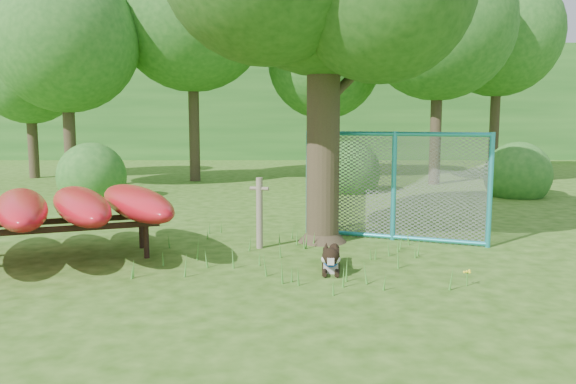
{
  "coord_description": "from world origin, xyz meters",
  "views": [
    {
      "loc": [
        0.19,
        -7.29,
        2.09
      ],
      "look_at": [
        0.2,
        1.2,
        1.0
      ],
      "focal_mm": 35.0,
      "sensor_mm": 36.0,
      "label": 1
    }
  ],
  "objects": [
    {
      "name": "bg_tree_c",
      "position": [
        1.5,
        13.0,
        4.11
      ],
      "size": [
        4.0,
        4.0,
        6.12
      ],
      "color": "#32291B",
      "rests_on": "ground"
    },
    {
      "name": "bg_tree_b",
      "position": [
        -3.0,
        12.0,
        5.61
      ],
      "size": [
        5.2,
        5.2,
        8.22
      ],
      "color": "#32291B",
      "rests_on": "ground"
    },
    {
      "name": "kayak_rack",
      "position": [
        -3.32,
        0.95,
        0.81
      ],
      "size": [
        4.32,
        3.88,
        1.06
      ],
      "rotation": [
        0.0,
        0.0,
        0.35
      ],
      "color": "black",
      "rests_on": "ground"
    },
    {
      "name": "wooded_hillside",
      "position": [
        0.0,
        28.0,
        3.0
      ],
      "size": [
        80.0,
        12.0,
        6.0
      ],
      "primitive_type": "cube",
      "color": "#24601F",
      "rests_on": "ground"
    },
    {
      "name": "shrub_left",
      "position": [
        -5.0,
        7.5,
        0.0
      ],
      "size": [
        1.8,
        1.8,
        1.8
      ],
      "primitive_type": "sphere",
      "color": "#24601F",
      "rests_on": "ground"
    },
    {
      "name": "shrub_right",
      "position": [
        6.5,
        8.0,
        0.0
      ],
      "size": [
        1.8,
        1.8,
        1.8
      ],
      "primitive_type": "sphere",
      "color": "#24601F",
      "rests_on": "ground"
    },
    {
      "name": "husky_dog",
      "position": [
        0.8,
        0.35,
        0.16
      ],
      "size": [
        0.32,
        1.03,
        0.46
      ],
      "rotation": [
        0.0,
        0.0,
        -0.08
      ],
      "color": "black",
      "rests_on": "ground"
    },
    {
      "name": "bg_tree_d",
      "position": [
        5.0,
        11.0,
        5.08
      ],
      "size": [
        4.8,
        4.8,
        7.5
      ],
      "color": "#32291B",
      "rests_on": "ground"
    },
    {
      "name": "bg_tree_e",
      "position": [
        8.0,
        14.0,
        5.23
      ],
      "size": [
        4.6,
        4.6,
        7.55
      ],
      "color": "#32291B",
      "rests_on": "ground"
    },
    {
      "name": "bg_tree_f",
      "position": [
        -9.0,
        13.0,
        3.73
      ],
      "size": [
        3.6,
        3.6,
        5.55
      ],
      "color": "#32291B",
      "rests_on": "ground"
    },
    {
      "name": "wildflower_clump",
      "position": [
        2.47,
        -0.38,
        0.17
      ],
      "size": [
        0.1,
        0.08,
        0.21
      ],
      "rotation": [
        0.0,
        0.0,
        0.15
      ],
      "color": "#448A2D",
      "rests_on": "ground"
    },
    {
      "name": "wooden_post",
      "position": [
        -0.27,
        1.74,
        0.62
      ],
      "size": [
        0.32,
        0.15,
        1.17
      ],
      "rotation": [
        0.0,
        0.0,
        -0.28
      ],
      "color": "#716655",
      "rests_on": "ground"
    },
    {
      "name": "bg_tree_a",
      "position": [
        -6.5,
        10.0,
        4.48
      ],
      "size": [
        4.4,
        4.4,
        6.7
      ],
      "color": "#32291B",
      "rests_on": "ground"
    },
    {
      "name": "shrub_mid",
      "position": [
        2.0,
        9.0,
        0.0
      ],
      "size": [
        1.8,
        1.8,
        1.8
      ],
      "primitive_type": "sphere",
      "color": "#24601F",
      "rests_on": "ground"
    },
    {
      "name": "ground",
      "position": [
        0.0,
        0.0,
        0.0
      ],
      "size": [
        80.0,
        80.0,
        0.0
      ],
      "primitive_type": "plane",
      "color": "#264F0F",
      "rests_on": "ground"
    },
    {
      "name": "fence_section",
      "position": [
        2.04,
        2.38,
        0.95
      ],
      "size": [
        3.04,
        1.3,
        3.16
      ],
      "rotation": [
        0.0,
        0.0,
        -0.39
      ],
      "color": "#28A4BB",
      "rests_on": "ground"
    }
  ]
}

